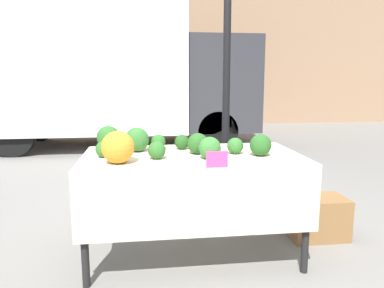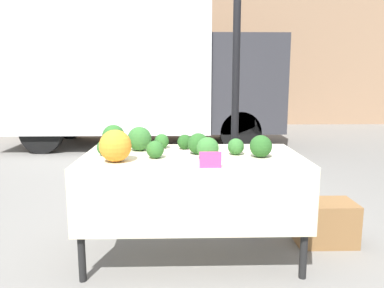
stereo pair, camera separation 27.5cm
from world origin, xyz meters
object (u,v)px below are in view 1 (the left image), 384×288
orange_cauliflower (118,147)px  produce_crate (317,217)px  parked_truck (108,71)px  price_sign (217,159)px

orange_cauliflower → produce_crate: 1.81m
parked_truck → produce_crate: size_ratio=11.27×
orange_cauliflower → produce_crate: (1.62, 0.39, -0.72)m
parked_truck → produce_crate: bearing=-65.9°
orange_cauliflower → produce_crate: size_ratio=0.46×
parked_truck → orange_cauliflower: 5.20m
price_sign → produce_crate: size_ratio=0.29×
orange_cauliflower → produce_crate: bearing=13.7°
price_sign → produce_crate: (0.99, 0.60, -0.66)m
parked_truck → orange_cauliflower: bearing=-84.4°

